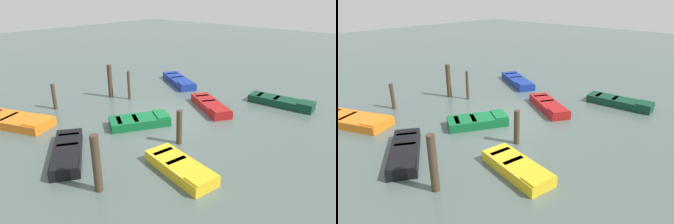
% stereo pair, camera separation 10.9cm
% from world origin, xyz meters
% --- Properties ---
extents(ground_plane, '(80.00, 80.00, 0.00)m').
position_xyz_m(ground_plane, '(0.00, 0.00, 0.00)').
color(ground_plane, '#4C5B56').
extents(rowboat_green, '(2.99, 2.42, 0.46)m').
position_xyz_m(rowboat_green, '(1.47, -0.47, 0.22)').
color(rowboat_green, '#0F602D').
rests_on(rowboat_green, ground_plane).
extents(rowboat_yellow, '(1.63, 3.03, 0.46)m').
position_xyz_m(rowboat_yellow, '(3.28, 3.51, 0.22)').
color(rowboat_yellow, gold).
rests_on(rowboat_yellow, ground_plane).
extents(rowboat_red, '(2.56, 3.28, 0.46)m').
position_xyz_m(rowboat_red, '(-2.47, 0.87, 0.22)').
color(rowboat_red, maroon).
rests_on(rowboat_red, ground_plane).
extents(rowboat_dark_green, '(1.30, 3.50, 0.46)m').
position_xyz_m(rowboat_dark_green, '(-5.57, 3.49, 0.22)').
color(rowboat_dark_green, '#0C3823').
rests_on(rowboat_dark_green, ground_plane).
extents(rowboat_blue, '(2.75, 3.76, 0.46)m').
position_xyz_m(rowboat_blue, '(-4.96, -3.43, 0.22)').
color(rowboat_blue, navy).
rests_on(rowboat_blue, ground_plane).
extents(rowboat_black, '(2.73, 3.33, 0.46)m').
position_xyz_m(rowboat_black, '(5.33, -0.41, 0.22)').
color(rowboat_black, black).
rests_on(rowboat_black, ground_plane).
extents(rowboat_orange, '(2.73, 3.99, 0.46)m').
position_xyz_m(rowboat_orange, '(5.42, -4.94, 0.22)').
color(rowboat_orange, orange).
rests_on(rowboat_orange, ground_plane).
extents(mooring_piling_far_right, '(0.20, 0.20, 1.40)m').
position_xyz_m(mooring_piling_far_right, '(3.07, -5.42, 0.70)').
color(mooring_piling_far_right, '#423323').
rests_on(mooring_piling_far_right, ground_plane).
extents(mooring_piling_far_left, '(0.24, 0.24, 1.49)m').
position_xyz_m(mooring_piling_far_left, '(1.63, 2.08, 0.74)').
color(mooring_piling_far_left, '#423323').
rests_on(mooring_piling_far_left, ground_plane).
extents(mooring_piling_mid_right, '(0.27, 0.27, 1.97)m').
position_xyz_m(mooring_piling_mid_right, '(-0.15, -4.74, 0.98)').
color(mooring_piling_mid_right, '#423323').
rests_on(mooring_piling_mid_right, ground_plane).
extents(mooring_piling_mid_left, '(0.16, 0.16, 1.68)m').
position_xyz_m(mooring_piling_mid_left, '(-0.63, -3.61, 0.84)').
color(mooring_piling_mid_left, '#423323').
rests_on(mooring_piling_mid_left, ground_plane).
extents(mooring_piling_center, '(0.27, 0.27, 1.98)m').
position_xyz_m(mooring_piling_center, '(5.78, 2.19, 0.99)').
color(mooring_piling_center, '#423323').
rests_on(mooring_piling_center, ground_plane).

